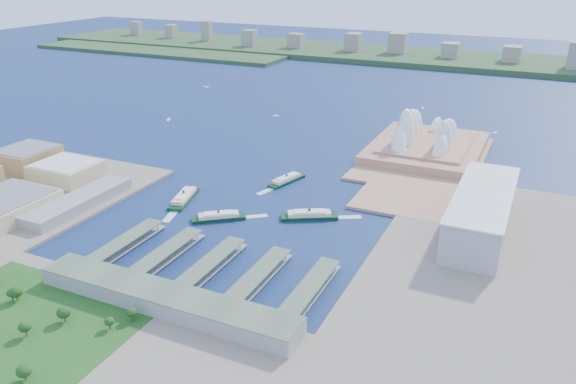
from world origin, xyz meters
The scene contains 20 objects.
ground centered at (0.00, 0.00, 0.00)m, with size 3000.00×3000.00×0.00m, color #0E1941.
south_land centered at (0.00, -210.00, 1.50)m, with size 720.00×180.00×3.00m, color gray.
east_land centered at (240.00, -50.00, 1.50)m, with size 240.00×500.00×3.00m, color gray.
peninsula centered at (107.50, 260.00, 1.50)m, with size 135.00×220.00×3.00m, color #AB795D.
far_shore centered at (0.00, 980.00, 6.00)m, with size 2200.00×260.00×12.00m, color #2D4926.
opera_house centered at (105.00, 280.00, 32.00)m, with size 134.00×180.00×58.00m, color white, non-canonical shape.
toaster_building centered at (195.00, 80.00, 20.50)m, with size 45.00×155.00×35.00m, color #9A9A9F.
ferry_wharves centered at (14.00, -75.00, 4.65)m, with size 184.00×90.00×9.30m, color #4A5B44, non-canonical shape.
terminal_building centered at (15.00, -135.00, 9.00)m, with size 200.00×28.00×12.00m, color gray.
park centered at (-60.00, -190.00, 11.00)m, with size 150.00×110.00×16.00m, color #194714, non-canonical shape.
far_skyline centered at (0.00, 960.00, 39.50)m, with size 1900.00×140.00×55.00m, color gray, non-canonical shape.
ferry_a centered at (-84.80, 30.42, 5.29)m, with size 14.26×56.00×10.59m, color #0C3217, non-canonical shape.
ferry_b centered at (-12.04, 119.21, 4.67)m, with size 12.58×49.41×9.34m, color #0C3217, non-canonical shape.
ferry_c centered at (-29.40, 6.60, 4.71)m, with size 12.67×49.77×9.41m, color #0C3217, non-canonical shape.
ferry_d centered at (46.24, 44.95, 5.05)m, with size 13.60×53.43×10.10m, color #0C3217, non-canonical shape.
boat_a centered at (-280.93, 271.81, 1.43)m, with size 3.70×14.79×2.85m, color white, non-canonical shape.
boat_b centered at (-143.84, 360.34, 1.29)m, with size 3.34×9.53×2.57m, color white, non-canonical shape.
boat_c centered at (173.26, 408.18, 1.27)m, with size 3.30×11.33×2.55m, color white, non-canonical shape.
boat_d centered at (-356.00, 493.11, 1.37)m, with size 3.54×16.19×2.73m, color white, non-canonical shape.
boat_e centered at (50.79, 504.17, 1.37)m, with size 3.54×11.13×2.73m, color white, non-canonical shape.
Camera 1 is at (229.81, -395.62, 225.95)m, focal length 35.00 mm.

